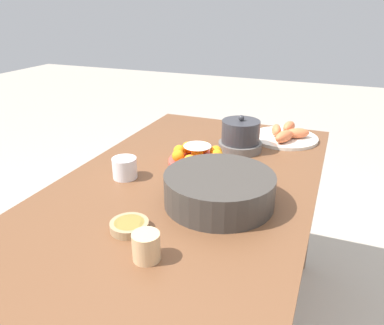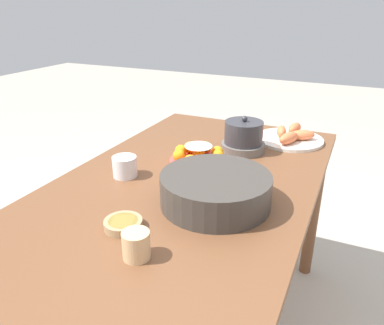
{
  "view_description": "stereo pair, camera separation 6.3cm",
  "coord_description": "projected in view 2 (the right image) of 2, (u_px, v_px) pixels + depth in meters",
  "views": [
    {
      "loc": [
        1.06,
        0.45,
        1.35
      ],
      "look_at": [
        -0.09,
        -0.01,
        0.82
      ],
      "focal_mm": 35.0,
      "sensor_mm": 36.0,
      "label": 1
    },
    {
      "loc": [
        1.04,
        0.5,
        1.35
      ],
      "look_at": [
        -0.09,
        -0.01,
        0.82
      ],
      "focal_mm": 35.0,
      "sensor_mm": 36.0,
      "label": 2
    }
  ],
  "objects": [
    {
      "name": "cup_far",
      "position": [
        136.0,
        245.0,
        0.9
      ],
      "size": [
        0.07,
        0.07,
        0.07
      ],
      "color": "#DBB27F",
      "rests_on": "dining_table"
    },
    {
      "name": "cake_plate",
      "position": [
        198.0,
        156.0,
        1.43
      ],
      "size": [
        0.22,
        0.22,
        0.08
      ],
      "color": "#E04C42",
      "rests_on": "dining_table"
    },
    {
      "name": "sauce_bowl",
      "position": [
        123.0,
        224.0,
        1.03
      ],
      "size": [
        0.11,
        0.11,
        0.02
      ],
      "color": "tan",
      "rests_on": "dining_table"
    },
    {
      "name": "dining_table",
      "position": [
        185.0,
        208.0,
        1.33
      ],
      "size": [
        1.52,
        0.85,
        0.78
      ],
      "color": "brown",
      "rests_on": "ground_plane"
    },
    {
      "name": "serving_bowl",
      "position": [
        216.0,
        189.0,
        1.13
      ],
      "size": [
        0.34,
        0.34,
        0.1
      ],
      "color": "#3D3833",
      "rests_on": "dining_table"
    },
    {
      "name": "seafood_platter",
      "position": [
        291.0,
        137.0,
        1.66
      ],
      "size": [
        0.3,
        0.3,
        0.07
      ],
      "color": "silver",
      "rests_on": "dining_table"
    },
    {
      "name": "warming_pot",
      "position": [
        243.0,
        137.0,
        1.54
      ],
      "size": [
        0.18,
        0.18,
        0.15
      ],
      "color": "#66605B",
      "rests_on": "dining_table"
    },
    {
      "name": "cup_near",
      "position": [
        125.0,
        167.0,
        1.32
      ],
      "size": [
        0.09,
        0.09,
        0.07
      ],
      "color": "white",
      "rests_on": "dining_table"
    }
  ]
}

